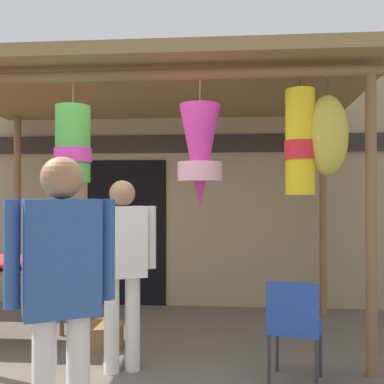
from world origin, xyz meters
TOP-DOWN VIEW (x-y plane):
  - ground_plane at (0.00, 0.00)m, footprint 30.00×30.00m
  - shop_facade at (-0.00, 2.61)m, footprint 11.61×0.29m
  - market_stall_canopy at (0.48, 0.99)m, footprint 4.51×2.40m
  - flower_heap_on_table at (-1.07, 0.77)m, footprint 0.84×0.58m
  - folding_chair at (1.70, -0.01)m, footprint 0.49×0.49m
  - wicker_basket_by_table at (-0.09, 0.81)m, footprint 0.44×0.44m
  - customer_foreground at (0.27, -1.21)m, footprint 0.53×0.39m
  - shopper_by_bananas at (0.27, 0.17)m, footprint 0.55×0.36m

SIDE VIEW (x-z plane):
  - ground_plane at x=0.00m, z-range 0.00..0.00m
  - wicker_basket_by_table at x=-0.09m, z-range 0.00..0.22m
  - folding_chair at x=1.70m, z-range 0.08..0.92m
  - flower_heap_on_table at x=-1.07m, z-range 0.78..0.90m
  - shopper_by_bananas at x=0.27m, z-range 0.15..1.79m
  - customer_foreground at x=0.27m, z-range 0.16..1.88m
  - shop_facade at x=0.00m, z-range 0.00..3.58m
  - market_stall_canopy at x=0.48m, z-range 1.06..3.86m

